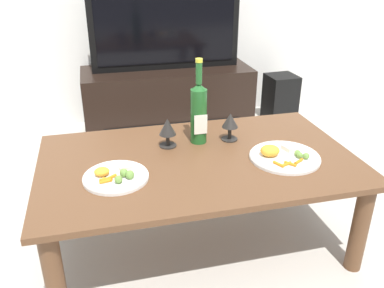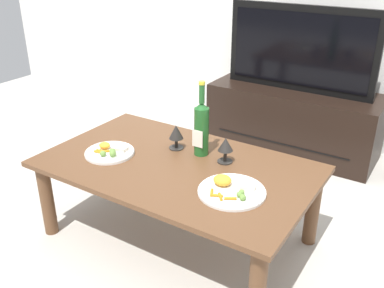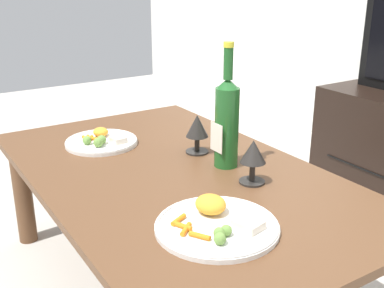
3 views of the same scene
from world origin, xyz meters
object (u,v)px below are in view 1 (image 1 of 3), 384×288
at_px(tv_screen, 166,27).
at_px(goblet_right, 230,122).
at_px(dining_table, 198,171).
at_px(floor_speaker, 280,98).
at_px(tv_stand, 168,100).
at_px(dinner_plate_left, 116,176).
at_px(goblet_left, 167,128).
at_px(wine_bottle, 199,111).
at_px(dinner_plate_right, 284,156).

relative_size(tv_screen, goblet_right, 8.02).
bearing_deg(dining_table, floor_speaker, 52.29).
bearing_deg(tv_stand, tv_screen, -90.00).
distance_m(goblet_right, dinner_plate_left, 0.60).
height_order(dining_table, goblet_left, goblet_left).
relative_size(floor_speaker, goblet_left, 2.79).
relative_size(tv_stand, dinner_plate_left, 4.77).
height_order(tv_stand, goblet_left, goblet_left).
distance_m(tv_screen, wine_bottle, 1.19).
height_order(floor_speaker, dinner_plate_right, dinner_plate_right).
bearing_deg(goblet_left, floor_speaker, 46.17).
bearing_deg(wine_bottle, goblet_left, -174.95).
height_order(dining_table, goblet_right, goblet_right).
distance_m(floor_speaker, goblet_right, 1.46).
xyz_separation_m(tv_screen, wine_bottle, (-0.07, -1.18, -0.17)).
height_order(floor_speaker, goblet_left, goblet_left).
xyz_separation_m(floor_speaker, goblet_right, (-0.82, -1.16, 0.34)).
height_order(wine_bottle, dinner_plate_right, wine_bottle).
height_order(dining_table, tv_stand, tv_stand).
height_order(tv_stand, goblet_right, goblet_right).
relative_size(floor_speaker, dinner_plate_right, 1.24).
relative_size(wine_bottle, dinner_plate_left, 1.53).
relative_size(tv_stand, goblet_left, 9.12).
bearing_deg(wine_bottle, floor_speaker, 49.84).
bearing_deg(wine_bottle, tv_screen, 86.41).
height_order(dining_table, floor_speaker, dining_table).
bearing_deg(dining_table, dinner_plate_left, -165.10).
bearing_deg(tv_stand, floor_speaker, -2.00).
relative_size(dining_table, dinner_plate_left, 5.25).
xyz_separation_m(goblet_left, goblet_right, (0.29, 0.00, 0.00)).
height_order(wine_bottle, dinner_plate_left, wine_bottle).
xyz_separation_m(tv_screen, dinner_plate_left, (-0.47, -1.43, -0.31)).
bearing_deg(tv_stand, dining_table, -94.96).
bearing_deg(dinner_plate_left, dinner_plate_right, 0.20).
distance_m(goblet_left, dinner_plate_right, 0.52).
relative_size(tv_stand, floor_speaker, 3.27).
bearing_deg(tv_screen, goblet_left, -100.46).
bearing_deg(tv_stand, goblet_left, -100.44).
bearing_deg(goblet_left, tv_screen, 79.54).
height_order(goblet_left, goblet_right, goblet_left).
height_order(tv_stand, tv_screen, tv_screen).
distance_m(floor_speaker, dinner_plate_left, 1.97).
bearing_deg(dinner_plate_left, goblet_right, 23.96).
bearing_deg(goblet_right, floor_speaker, 54.67).
distance_m(dining_table, floor_speaker, 1.66).
bearing_deg(tv_screen, dinner_plate_left, -108.18).
bearing_deg(dinner_plate_right, goblet_left, 152.20).
bearing_deg(dinner_plate_right, tv_screen, 99.25).
relative_size(goblet_left, dinner_plate_left, 0.52).
height_order(tv_screen, goblet_left, tv_screen).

